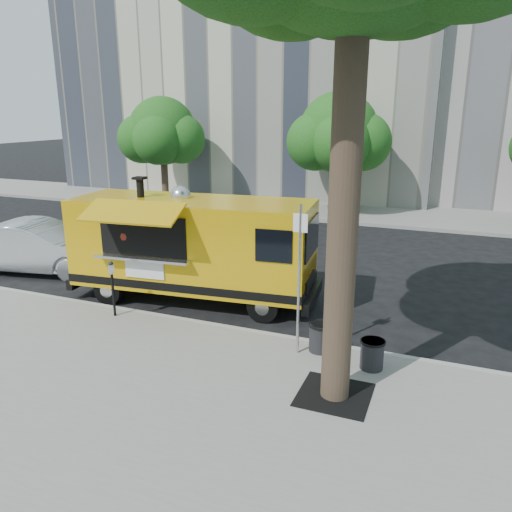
{
  "coord_description": "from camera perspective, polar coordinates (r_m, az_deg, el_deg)",
  "views": [
    {
      "loc": [
        4.13,
        -10.24,
        4.81
      ],
      "look_at": [
        0.05,
        0.0,
        1.58
      ],
      "focal_mm": 35.0,
      "sensor_mm": 36.0,
      "label": 1
    }
  ],
  "objects": [
    {
      "name": "ground",
      "position": [
        12.04,
        -0.2,
        -7.2
      ],
      "size": [
        120.0,
        120.0,
        0.0
      ],
      "primitive_type": "plane",
      "color": "black",
      "rests_on": "ground"
    },
    {
      "name": "sidewalk",
      "position": [
        8.85,
        -10.33,
        -16.28
      ],
      "size": [
        60.0,
        6.0,
        0.15
      ],
      "primitive_type": "cube",
      "color": "gray",
      "rests_on": "ground"
    },
    {
      "name": "curb",
      "position": [
        11.23,
        -2.0,
        -8.61
      ],
      "size": [
        60.0,
        0.14,
        0.16
      ],
      "primitive_type": "cube",
      "color": "#999993",
      "rests_on": "ground"
    },
    {
      "name": "far_sidewalk",
      "position": [
        24.55,
        11.69,
        4.88
      ],
      "size": [
        60.0,
        5.0,
        0.15
      ],
      "primitive_type": "cube",
      "color": "gray",
      "rests_on": "ground"
    },
    {
      "name": "tree_well",
      "position": [
        8.91,
        8.95,
        -15.39
      ],
      "size": [
        1.2,
        1.2,
        0.02
      ],
      "primitive_type": "cube",
      "color": "black",
      "rests_on": "sidewalk"
    },
    {
      "name": "far_tree_a",
      "position": [
        26.62,
        -10.64,
        13.84
      ],
      "size": [
        3.42,
        3.42,
        5.36
      ],
      "color": "#33261C",
      "rests_on": "far_sidewalk"
    },
    {
      "name": "far_tree_b",
      "position": [
        23.52,
        9.4,
        13.74
      ],
      "size": [
        3.6,
        3.6,
        5.5
      ],
      "color": "#33261C",
      "rests_on": "far_sidewalk"
    },
    {
      "name": "sign_post",
      "position": [
        9.53,
        4.96,
        -1.82
      ],
      "size": [
        0.28,
        0.06,
        3.0
      ],
      "color": "silver",
      "rests_on": "sidewalk"
    },
    {
      "name": "parking_meter",
      "position": [
        12.02,
        -16.1,
        -2.9
      ],
      "size": [
        0.11,
        0.11,
        1.33
      ],
      "color": "black",
      "rests_on": "sidewalk"
    },
    {
      "name": "food_truck",
      "position": [
        12.84,
        -7.38,
        1.19
      ],
      "size": [
        6.58,
        3.42,
        3.16
      ],
      "rotation": [
        0.0,
        0.0,
        0.1
      ],
      "color": "#D09D0A",
      "rests_on": "ground"
    },
    {
      "name": "sedan",
      "position": [
        16.61,
        -23.5,
        0.95
      ],
      "size": [
        5.01,
        2.53,
        1.58
      ],
      "primitive_type": "imported",
      "rotation": [
        0.0,
        0.0,
        1.76
      ],
      "color": "silver",
      "rests_on": "ground"
    },
    {
      "name": "trash_bin_left",
      "position": [
        10.17,
        7.36,
        -9.1
      ],
      "size": [
        0.48,
        0.48,
        0.58
      ],
      "color": "black",
      "rests_on": "sidewalk"
    },
    {
      "name": "trash_bin_right",
      "position": [
        9.71,
        13.12,
        -10.78
      ],
      "size": [
        0.47,
        0.47,
        0.56
      ],
      "color": "black",
      "rests_on": "sidewalk"
    }
  ]
}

